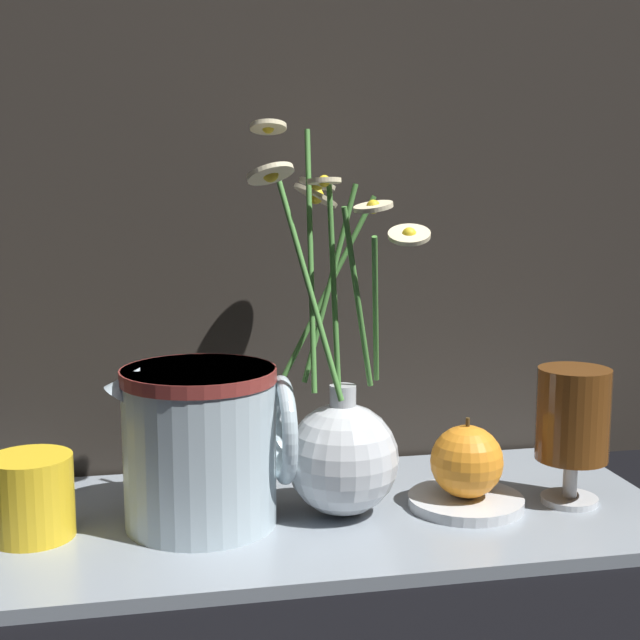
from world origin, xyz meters
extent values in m
plane|color=black|center=(0.00, 0.00, 0.00)|extent=(6.00, 6.00, 0.00)
cube|color=gray|center=(0.00, 0.00, 0.01)|extent=(0.68, 0.29, 0.01)
sphere|color=silver|center=(0.03, -0.01, 0.06)|extent=(0.10, 0.10, 0.10)
cylinder|color=silver|center=(0.03, -0.01, 0.12)|extent=(0.02, 0.02, 0.03)
cylinder|color=#4C8E3D|center=(0.04, -0.02, 0.22)|extent=(0.04, 0.03, 0.16)
cylinder|color=beige|center=(0.05, -0.04, 0.30)|extent=(0.05, 0.05, 0.01)
sphere|color=yellow|center=(0.05, -0.04, 0.30)|extent=(0.01, 0.01, 0.01)
cylinder|color=#4C8E3D|center=(0.02, -0.01, 0.23)|extent=(0.01, 0.02, 0.19)
cylinder|color=beige|center=(0.01, -0.01, 0.32)|extent=(0.04, 0.04, 0.01)
sphere|color=yellow|center=(0.01, -0.01, 0.32)|extent=(0.01, 0.01, 0.01)
cylinder|color=#4C8E3D|center=(0.06, -0.02, 0.20)|extent=(0.02, 0.06, 0.14)
cylinder|color=beige|center=(0.08, -0.03, 0.27)|extent=(0.05, 0.05, 0.02)
sphere|color=yellow|center=(0.08, -0.03, 0.27)|extent=(0.01, 0.01, 0.01)
cylinder|color=#4C8E3D|center=(-0.01, -0.03, 0.23)|extent=(0.05, 0.08, 0.19)
cylinder|color=beige|center=(-0.04, -0.05, 0.33)|extent=(0.05, 0.05, 0.02)
sphere|color=yellow|center=(-0.04, -0.05, 0.33)|extent=(0.01, 0.01, 0.01)
cylinder|color=#4C8E3D|center=(0.00, 0.00, 0.25)|extent=(0.01, 0.07, 0.23)
cylinder|color=beige|center=(-0.04, 0.00, 0.37)|extent=(0.04, 0.04, 0.01)
sphere|color=yellow|center=(-0.04, 0.00, 0.37)|extent=(0.01, 0.01, 0.01)
cylinder|color=#4C8E3D|center=(0.02, 0.04, 0.22)|extent=(0.09, 0.01, 0.17)
cylinder|color=beige|center=(0.02, 0.08, 0.31)|extent=(0.05, 0.05, 0.03)
sphere|color=yellow|center=(0.02, 0.08, 0.31)|extent=(0.02, 0.02, 0.02)
cylinder|color=#4C8E3D|center=(0.02, 0.02, 0.23)|extent=(0.06, 0.02, 0.18)
cylinder|color=beige|center=(0.01, 0.04, 0.32)|extent=(0.04, 0.04, 0.01)
sphere|color=yellow|center=(0.01, 0.04, 0.32)|extent=(0.01, 0.01, 0.01)
cylinder|color=yellow|center=(-0.25, -0.01, 0.05)|extent=(0.07, 0.07, 0.07)
cylinder|color=silver|center=(-0.10, -0.01, 0.08)|extent=(0.14, 0.14, 0.14)
cylinder|color=maroon|center=(-0.10, -0.01, 0.15)|extent=(0.14, 0.14, 0.01)
torus|color=silver|center=(-0.03, -0.01, 0.10)|extent=(0.01, 0.10, 0.10)
cone|color=silver|center=(-0.16, -0.01, 0.15)|extent=(0.05, 0.04, 0.05)
cylinder|color=silver|center=(0.25, -0.03, 0.01)|extent=(0.05, 0.05, 0.01)
cylinder|color=silver|center=(0.25, -0.03, 0.04)|extent=(0.01, 0.01, 0.04)
cylinder|color=brown|center=(0.25, -0.03, 0.10)|extent=(0.07, 0.07, 0.09)
cylinder|color=silver|center=(0.15, -0.02, 0.02)|extent=(0.11, 0.11, 0.01)
sphere|color=orange|center=(0.15, -0.02, 0.06)|extent=(0.07, 0.07, 0.07)
cylinder|color=#4C3819|center=(0.15, -0.02, 0.10)|extent=(0.00, 0.00, 0.01)
camera|label=1|loc=(-0.15, -0.78, 0.32)|focal=50.00mm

